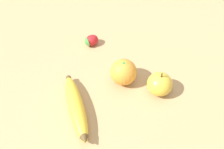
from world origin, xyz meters
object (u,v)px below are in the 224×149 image
at_px(banana, 76,107).
at_px(strawberry, 91,41).
at_px(apple, 160,84).
at_px(orange, 122,72).

height_order(banana, strawberry, banana).
xyz_separation_m(banana, strawberry, (0.26, -0.05, -0.00)).
height_order(strawberry, apple, apple).
xyz_separation_m(banana, orange, (0.10, -0.14, 0.02)).
xyz_separation_m(strawberry, apple, (-0.22, -0.19, 0.01)).
relative_size(banana, apple, 2.93).
height_order(orange, apple, same).
distance_m(orange, apple, 0.11).
bearing_deg(apple, banana, 101.15).
bearing_deg(apple, orange, 64.10).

